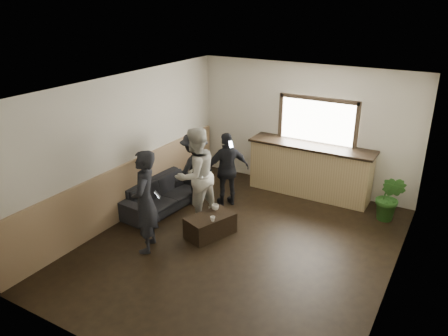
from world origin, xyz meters
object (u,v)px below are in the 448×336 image
Objects in this scene: bar_counter at (310,167)px; person_b at (196,175)px; coffee_table at (210,225)px; cup_b at (213,219)px; sofa at (163,194)px; person_a at (145,202)px; person_d at (228,170)px; cup_a at (215,207)px; potted_plant at (390,198)px; person_c at (194,169)px.

person_b is at bearing -124.12° from bar_counter.
cup_b reaches higher than coffee_table.
sofa is 1.73m from person_a.
coffee_table is 0.56× the size of person_d.
person_a is at bearing -118.96° from cup_a.
person_d is (-3.07, -0.94, 0.30)m from potted_plant.
person_c reaches higher than sofa.
coffee_table is at bearing -79.63° from cup_a.
person_d is (-0.50, 1.40, 0.35)m from cup_b.
cup_b is 0.05× the size of person_a.
cup_a is (-0.99, -2.39, -0.20)m from bar_counter.
bar_counter is 1.49× the size of person_a.
person_c is at bearing 134.95° from cup_b.
person_d is at bearing 145.44° from person_a.
sofa is 1.43m from cup_a.
person_d is (0.64, 0.27, 0.01)m from person_c.
person_b is 1.21× the size of person_c.
bar_counter is at bearing 67.57° from cup_a.
bar_counter is at bearing 166.21° from potted_plant.
person_d is (-1.30, -1.37, 0.14)m from bar_counter.
person_b is at bearing 144.50° from coffee_table.
sofa is at bearing -25.15° from person_c.
bar_counter is at bearing 73.93° from cup_b.
bar_counter reaches higher than sofa.
sofa reaches higher than cup_a.
sofa is at bearing -12.28° from person_d.
cup_a is (-0.05, 0.25, 0.25)m from coffee_table.
cup_b is (0.14, -0.14, 0.24)m from coffee_table.
cup_a is 1.47× the size of cup_b.
bar_counter is 1.83m from potted_plant.
bar_counter reaches higher than cup_b.
cup_b is 0.05× the size of person_b.
person_d is (0.21, 0.86, -0.15)m from person_b.
person_c is at bearing 141.79° from cup_a.
person_c reaches higher than cup_a.
bar_counter is at bearing 179.08° from person_d.
person_b reaches higher than person_d.
coffee_table is 1.53m from person_c.
person_c is at bearing 162.99° from person_a.
cup_a is 1.12m from person_d.
coffee_table is 0.49× the size of person_a.
cup_a is 0.07× the size of person_a.
bar_counter reaches higher than person_c.
potted_plant is at bearing 134.81° from person_b.
sofa is 1.42m from person_d.
coffee_table is 0.47× the size of person_b.
coffee_table is 1.44m from person_d.
person_d reaches higher than person_c.
coffee_table is at bearing 70.62° from person_b.
potted_plant reaches higher than cup_a.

